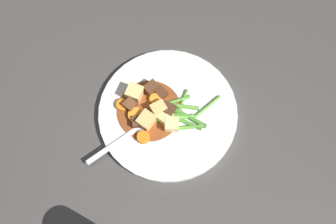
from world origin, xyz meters
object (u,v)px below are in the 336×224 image
Objects in this scene: carrot_slice_0 at (136,115)px; potato_chunk_1 at (164,116)px; carrot_slice_1 at (156,100)px; carrot_slice_2 at (143,137)px; carrot_slice_3 at (123,105)px; potato_chunk_2 at (146,120)px; meat_chunk_2 at (151,88)px; meat_chunk_0 at (138,122)px; potato_chunk_0 at (135,93)px; meat_chunk_1 at (130,105)px; meat_chunk_3 at (161,93)px; potato_chunk_3 at (159,108)px; dinner_plate at (168,113)px; potato_chunk_4 at (172,124)px; fork at (126,136)px; meat_chunk_4 at (170,110)px.

carrot_slice_0 is 1.00× the size of potato_chunk_1.
carrot_slice_2 is (0.02, 0.08, -0.00)m from carrot_slice_1.
potato_chunk_2 reaches higher than carrot_slice_3.
carrot_slice_3 is (0.07, 0.02, -0.00)m from carrot_slice_1.
meat_chunk_2 is at bearing -145.61° from carrot_slice_3.
carrot_slice_2 is 1.19× the size of meat_chunk_0.
potato_chunk_0 is 0.03m from meat_chunk_1.
carrot_slice_2 is 0.10m from meat_chunk_3.
carrot_slice_0 is at bearing -70.65° from meat_chunk_0.
carrot_slice_2 is (-0.02, 0.04, -0.00)m from carrot_slice_0.
meat_chunk_2 is (0.01, -0.02, 0.01)m from carrot_slice_1.
potato_chunk_3 is at bearing 112.74° from carrot_slice_1.
carrot_slice_3 reaches higher than dinner_plate.
potato_chunk_3 reaches higher than carrot_slice_3.
carrot_slice_2 is at bearing 127.12° from carrot_slice_3.
carrot_slice_0 is at bearing 144.90° from carrot_slice_3.
carrot_slice_3 is 0.07m from meat_chunk_2.
potato_chunk_1 is 0.07m from meat_chunk_1.
carrot_slice_0 is 0.03m from potato_chunk_2.
meat_chunk_0 is at bearing 17.02° from potato_chunk_1.
potato_chunk_3 is at bearing -47.52° from potato_chunk_4.
meat_chunk_2 reaches higher than carrot_slice_3.
meat_chunk_1 is 0.15× the size of fork.
potato_chunk_0 is 1.06× the size of potato_chunk_3.
carrot_slice_0 is 0.07m from meat_chunk_2.
meat_chunk_0 is at bearing 134.66° from carrot_slice_3.
carrot_slice_1 is at bearing -54.15° from potato_chunk_4.
carrot_slice_0 is 0.04m from carrot_slice_3.
carrot_slice_0 is at bearing -66.20° from carrot_slice_2.
carrot_slice_1 is 0.05m from potato_chunk_2.
meat_chunk_2 is at bearing -113.70° from carrot_slice_0.
meat_chunk_0 is (0.04, 0.03, -0.00)m from potato_chunk_3.
meat_chunk_4 reaches higher than meat_chunk_3.
potato_chunk_0 is at bearing 7.90° from meat_chunk_3.
carrot_slice_2 is at bearing 115.83° from meat_chunk_0.
dinner_plate is 11.23× the size of carrot_slice_3.
carrot_slice_1 reaches higher than fork.
meat_chunk_1 is 0.07m from meat_chunk_3.
carrot_slice_0 is 1.23× the size of carrot_slice_2.
carrot_slice_1 is 0.05m from meat_chunk_1.
meat_chunk_1 is at bearing -55.43° from carrot_slice_0.
meat_chunk_4 is at bearing -150.87° from potato_chunk_2.
potato_chunk_0 reaches higher than meat_chunk_1.
meat_chunk_4 reaches higher than carrot_slice_1.
meat_chunk_4 is at bearing -129.25° from carrot_slice_2.
meat_chunk_1 is at bearing -91.03° from fork.
meat_chunk_2 reaches higher than dinner_plate.
potato_chunk_0 is 0.08m from potato_chunk_1.
fork is at bearing 84.80° from potato_chunk_0.
potato_chunk_0 reaches higher than fork.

